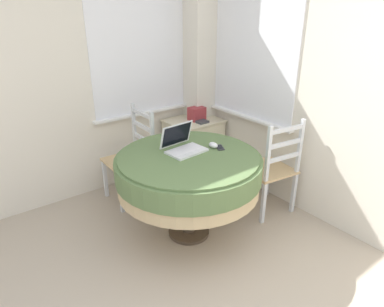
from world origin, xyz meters
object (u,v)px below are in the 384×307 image
Objects in this scene: computer_mouse at (213,145)px; book_on_cabinet at (198,120)px; storage_box at (197,114)px; dining_chair_near_back_window at (132,158)px; corner_cabinet at (194,146)px; laptop at (183,145)px; cell_phone at (220,147)px; dining_chair_near_right_window at (271,169)px; round_dining_table at (188,171)px.

book_on_cabinet is (0.55, 0.91, -0.12)m from computer_mouse.
storage_box is at bearing 59.31° from computer_mouse.
corner_cabinet is at bearing 7.55° from dining_chair_near_back_window.
book_on_cabinet is (0.89, 0.05, 0.21)m from dining_chair_near_back_window.
computer_mouse reaches higher than storage_box.
dining_chair_near_back_window is at bearing 111.56° from computer_mouse.
computer_mouse is at bearing -23.64° from laptop.
dining_chair_near_right_window is at bearing -13.56° from cell_phone.
cell_phone is (0.04, -0.04, -0.02)m from computer_mouse.
dining_chair_near_right_window reaches higher than round_dining_table.
laptop is 0.83m from dining_chair_near_back_window.
book_on_cabinet is at bearing -73.02° from corner_cabinet.
computer_mouse is at bearing -121.27° from book_on_cabinet.
dining_chair_near_back_window is (-0.10, 0.75, -0.36)m from laptop.
computer_mouse is 0.71× the size of cell_phone.
cell_phone is at bearing -26.78° from laptop.
book_on_cabinet is at bearing 91.79° from dining_chair_near_right_window.
laptop reaches higher than computer_mouse.
dining_chair_near_right_window is 1.15m from storage_box.
dining_chair_near_right_window is 1.10m from book_on_cabinet.
dining_chair_near_right_window is 1.14m from corner_cabinet.
dining_chair_near_right_window reaches higher than book_on_cabinet.
computer_mouse is 0.52× the size of storage_box.
computer_mouse is 0.37× the size of book_on_cabinet.
cell_phone is at bearing -118.35° from book_on_cabinet.
storage_box is at bearing -25.57° from corner_cabinet.
laptop is at bearing 156.36° from computer_mouse.
corner_cabinet is at bearing 92.63° from dining_chair_near_right_window.
storage_box is (0.52, 0.99, -0.04)m from cell_phone.
cell_phone is 0.73× the size of storage_box.
laptop reaches higher than corner_cabinet.
computer_mouse is 0.10× the size of dining_chair_near_back_window.
corner_cabinet is (0.77, 0.86, -0.48)m from laptop.
computer_mouse is 0.98m from dining_chair_near_back_window.
cell_phone is 0.14× the size of dining_chair_near_back_window.
computer_mouse is at bearing -0.39° from round_dining_table.
dining_chair_near_right_window is (0.54, -0.13, -0.32)m from cell_phone.
laptop is at bearing -82.63° from dining_chair_near_back_window.
cell_phone is 0.20× the size of corner_cabinet.
storage_box is at bearing 49.00° from round_dining_table.
round_dining_table is at bearing -131.00° from storage_box.
dining_chair_near_right_window reaches higher than cell_phone.
round_dining_table is 6.80× the size of storage_box.
dining_chair_near_back_window is 0.95m from storage_box.
laptop is 1.17m from storage_box.
corner_cabinet is 3.69× the size of storage_box.
storage_box is at bearing 6.29° from dining_chair_near_back_window.
laptop is 1.91× the size of storage_box.
cell_phone is 1.08m from book_on_cabinet.
dining_chair_near_right_window is at bearing -47.93° from dining_chair_near_back_window.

